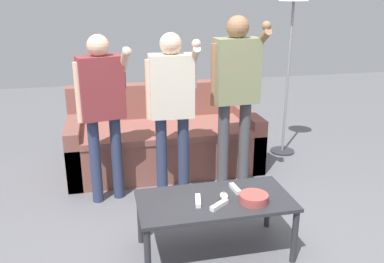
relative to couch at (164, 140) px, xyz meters
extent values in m
plane|color=slate|center=(0.16, -1.59, -0.30)|extent=(12.00, 12.00, 0.00)
cube|color=brown|center=(0.00, -0.04, -0.09)|extent=(1.96, 0.88, 0.42)
cube|color=#94584D|center=(0.00, -0.11, 0.15)|extent=(1.68, 0.76, 0.06)
cube|color=brown|center=(0.00, 0.31, 0.34)|extent=(1.96, 0.18, 0.43)
cube|color=brown|center=(-0.91, -0.04, -0.01)|extent=(0.14, 0.88, 0.58)
cube|color=brown|center=(0.91, -0.04, -0.01)|extent=(0.14, 0.88, 0.58)
cube|color=#2D2D33|center=(0.11, -1.63, 0.12)|extent=(1.08, 0.54, 0.03)
cylinder|color=#2D2D33|center=(-0.39, -1.87, -0.10)|extent=(0.04, 0.04, 0.40)
cylinder|color=#2D2D33|center=(0.62, -1.87, -0.10)|extent=(0.04, 0.04, 0.40)
cylinder|color=#2D2D33|center=(-0.39, -1.39, -0.10)|extent=(0.04, 0.04, 0.40)
cylinder|color=#2D2D33|center=(0.62, -1.39, -0.10)|extent=(0.04, 0.04, 0.40)
cylinder|color=#B24C47|center=(0.36, -1.73, 0.16)|extent=(0.20, 0.20, 0.06)
ellipsoid|color=white|center=(0.17, -1.65, 0.15)|extent=(0.06, 0.09, 0.05)
cylinder|color=#4C4C51|center=(0.17, -1.63, 0.18)|extent=(0.02, 0.02, 0.01)
cylinder|color=#2D2D33|center=(1.43, 0.09, -0.29)|extent=(0.28, 0.28, 0.02)
cylinder|color=gray|center=(1.43, 0.09, 0.57)|extent=(0.03, 0.03, 1.69)
cylinder|color=#2D3856|center=(-0.71, -0.67, 0.09)|extent=(0.10, 0.10, 0.77)
cylinder|color=#2D3856|center=(-0.52, -0.62, 0.09)|extent=(0.10, 0.10, 0.77)
cube|color=brown|center=(-0.61, -0.64, 0.74)|extent=(0.40, 0.27, 0.53)
sphere|color=beige|center=(-0.61, -0.64, 1.09)|extent=(0.18, 0.18, 0.18)
cylinder|color=beige|center=(-0.79, -0.69, 0.71)|extent=(0.07, 0.07, 0.50)
cylinder|color=brown|center=(-0.43, -0.60, 0.84)|extent=(0.07, 0.07, 0.25)
cylinder|color=beige|center=(-0.41, -0.70, 0.97)|extent=(0.11, 0.21, 0.23)
sphere|color=beige|center=(-0.39, -0.79, 1.05)|extent=(0.07, 0.07, 0.07)
cylinder|color=#2D3856|center=(-0.13, -0.75, 0.09)|extent=(0.10, 0.10, 0.78)
cylinder|color=#2D3856|center=(0.06, -0.75, 0.09)|extent=(0.10, 0.10, 0.78)
cube|color=beige|center=(-0.03, -0.75, 0.75)|extent=(0.38, 0.21, 0.53)
sphere|color=beige|center=(-0.03, -0.75, 1.10)|extent=(0.18, 0.18, 0.18)
cylinder|color=beige|center=(-0.22, -0.74, 0.72)|extent=(0.07, 0.07, 0.50)
cylinder|color=beige|center=(0.15, -0.76, 0.85)|extent=(0.07, 0.07, 0.25)
cylinder|color=beige|center=(0.15, -0.83, 1.00)|extent=(0.07, 0.25, 0.19)
sphere|color=beige|center=(0.15, -0.90, 1.11)|extent=(0.07, 0.07, 0.07)
cylinder|color=#47474C|center=(0.47, -0.65, 0.12)|extent=(0.10, 0.10, 0.84)
cylinder|color=#47474C|center=(0.68, -0.64, 0.12)|extent=(0.10, 0.10, 0.84)
cube|color=gray|center=(0.57, -0.64, 0.83)|extent=(0.41, 0.23, 0.58)
sphere|color=#936B4C|center=(0.57, -0.64, 1.21)|extent=(0.20, 0.20, 0.20)
cylinder|color=#936B4C|center=(0.37, -0.65, 0.81)|extent=(0.07, 0.07, 0.55)
cylinder|color=gray|center=(0.77, -0.63, 0.94)|extent=(0.07, 0.07, 0.27)
cylinder|color=#936B4C|center=(0.77, -0.70, 1.11)|extent=(0.08, 0.27, 0.20)
sphere|color=#936B4C|center=(0.78, -0.78, 1.23)|extent=(0.08, 0.08, 0.08)
cube|color=white|center=(-0.02, -1.66, 0.14)|extent=(0.07, 0.16, 0.03)
cylinder|color=silver|center=(-0.01, -1.63, 0.16)|extent=(0.01, 0.01, 0.00)
cube|color=silver|center=(-0.03, -1.70, 0.16)|extent=(0.02, 0.02, 0.00)
cube|color=white|center=(0.11, -1.74, 0.14)|extent=(0.15, 0.13, 0.03)
cylinder|color=silver|center=(0.13, -1.73, 0.16)|extent=(0.01, 0.01, 0.00)
cube|color=silver|center=(0.07, -1.77, 0.16)|extent=(0.02, 0.02, 0.00)
cube|color=white|center=(0.29, -1.54, 0.14)|extent=(0.05, 0.15, 0.03)
cylinder|color=silver|center=(0.29, -1.51, 0.16)|extent=(0.01, 0.01, 0.00)
cube|color=silver|center=(0.29, -1.58, 0.16)|extent=(0.02, 0.02, 0.00)
camera|label=1|loc=(-0.60, -4.06, 1.48)|focal=38.10mm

